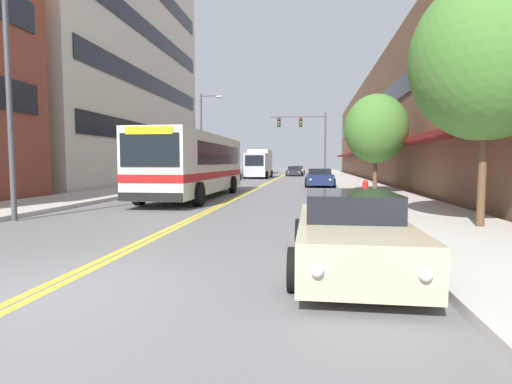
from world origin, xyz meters
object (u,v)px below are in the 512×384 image
object	(u,v)px
car_charcoal_moving_second	(295,171)
street_lamp_left_far	(204,131)
box_truck	(259,163)
street_tree_right_mid	(376,129)
city_bus	(196,163)
car_navy_parked_right_mid	(320,178)
car_beige_parked_right_foreground	(350,232)
fire_hydrant	(365,191)
car_champagne_moving_lead	(298,170)
traffic_signal_mast	(307,133)
car_slate_blue_parked_left_mid	(228,174)
street_tree_right_near	(487,58)
street_lamp_left_near	(15,59)

from	to	relation	value
car_charcoal_moving_second	street_lamp_left_far	bearing A→B (deg)	-107.32
box_truck	street_tree_right_mid	world-z (taller)	street_tree_right_mid
city_bus	car_navy_parked_right_mid	size ratio (longest dim) A/B	2.46
car_beige_parked_right_foreground	fire_hydrant	size ratio (longest dim) A/B	5.04
city_bus	fire_hydrant	world-z (taller)	city_bus
car_champagne_moving_lead	traffic_signal_mast	world-z (taller)	traffic_signal_mast
car_beige_parked_right_foreground	car_charcoal_moving_second	size ratio (longest dim) A/B	1.00
car_navy_parked_right_mid	traffic_signal_mast	xyz separation A→B (m)	(-1.09, 11.94, 4.27)
street_tree_right_mid	car_slate_blue_parked_left_mid	bearing A→B (deg)	125.34
street_tree_right_near	street_tree_right_mid	size ratio (longest dim) A/B	1.19
car_navy_parked_right_mid	traffic_signal_mast	world-z (taller)	traffic_signal_mast
city_bus	street_lamp_left_far	xyz separation A→B (m)	(-2.96, 12.48, 2.61)
traffic_signal_mast	fire_hydrant	size ratio (longest dim) A/B	7.48
car_charcoal_moving_second	fire_hydrant	xyz separation A→B (m)	(4.35, -36.94, 0.02)
car_slate_blue_parked_left_mid	box_truck	size ratio (longest dim) A/B	0.64
car_slate_blue_parked_left_mid	car_navy_parked_right_mid	distance (m)	11.77
box_truck	car_beige_parked_right_foreground	bearing A→B (deg)	-80.36
car_champagne_moving_lead	car_charcoal_moving_second	size ratio (longest dim) A/B	0.92
car_charcoal_moving_second	car_champagne_moving_lead	bearing A→B (deg)	88.58
street_tree_right_near	car_charcoal_moving_second	bearing A→B (deg)	98.58
city_bus	box_truck	bearing A→B (deg)	90.31
car_champagne_moving_lead	street_lamp_left_near	bearing A→B (deg)	-97.78
box_truck	car_charcoal_moving_second	bearing A→B (deg)	63.42
car_champagne_moving_lead	fire_hydrant	world-z (taller)	car_champagne_moving_lead
car_charcoal_moving_second	car_slate_blue_parked_left_mid	bearing A→B (deg)	-110.87
city_bus	car_beige_parked_right_foreground	bearing A→B (deg)	-63.40
street_tree_right_near	street_tree_right_mid	world-z (taller)	street_tree_right_near
traffic_signal_mast	street_lamp_left_far	distance (m)	12.95
street_lamp_left_near	street_tree_right_mid	world-z (taller)	street_lamp_left_near
car_navy_parked_right_mid	traffic_signal_mast	distance (m)	12.73
street_lamp_left_near	street_lamp_left_far	distance (m)	21.32
car_slate_blue_parked_left_mid	traffic_signal_mast	bearing A→B (deg)	27.74
traffic_signal_mast	street_tree_right_mid	xyz separation A→B (m)	(3.85, -20.14, -1.33)
traffic_signal_mast	street_tree_right_near	bearing A→B (deg)	-81.41
car_champagne_moving_lead	street_lamp_left_far	bearing A→B (deg)	-103.41
car_slate_blue_parked_left_mid	box_truck	distance (m)	8.11
traffic_signal_mast	street_tree_right_mid	size ratio (longest dim) A/B	1.32
car_champagne_moving_lead	box_truck	size ratio (longest dim) A/B	0.57
city_bus	car_champagne_moving_lead	xyz separation A→B (m)	(3.87, 41.10, -1.19)
city_bus	street_lamp_left_far	bearing A→B (deg)	103.34
fire_hydrant	car_charcoal_moving_second	bearing A→B (deg)	96.72
fire_hydrant	car_beige_parked_right_foreground	bearing A→B (deg)	-98.89
car_beige_parked_right_foreground	car_navy_parked_right_mid	world-z (taller)	car_navy_parked_right_mid
city_bus	street_tree_right_mid	size ratio (longest dim) A/B	2.25
city_bus	street_lamp_left_far	distance (m)	13.08
box_truck	city_bus	bearing A→B (deg)	-89.69
city_bus	box_truck	size ratio (longest dim) A/B	1.56
car_slate_blue_parked_left_mid	street_tree_right_mid	bearing A→B (deg)	-54.66
fire_hydrant	box_truck	bearing A→B (deg)	105.60
car_champagne_moving_lead	street_lamp_left_near	world-z (taller)	street_lamp_left_near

